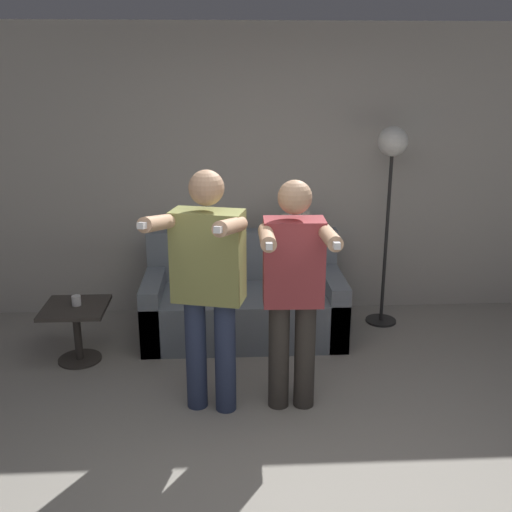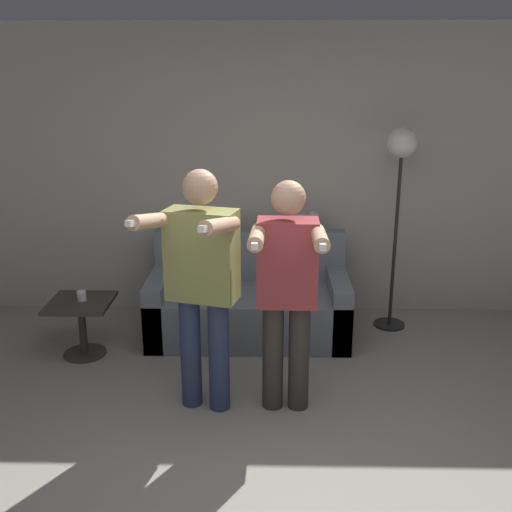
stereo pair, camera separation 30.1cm
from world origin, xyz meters
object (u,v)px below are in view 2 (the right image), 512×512
(cup, at_px, (82,296))
(cat, at_px, (301,221))
(floor_lamp, at_px, (401,166))
(side_table, at_px, (81,316))
(person_right, at_px, (287,284))
(couch, at_px, (249,304))
(person_left, at_px, (201,276))

(cup, bearing_deg, cat, 21.83)
(floor_lamp, distance_m, cup, 2.80)
(floor_lamp, height_order, side_table, floor_lamp)
(person_right, distance_m, cat, 1.50)
(cat, height_order, floor_lamp, floor_lamp)
(floor_lamp, bearing_deg, couch, -171.09)
(person_left, height_order, floor_lamp, floor_lamp)
(floor_lamp, bearing_deg, side_table, -166.43)
(couch, bearing_deg, floor_lamp, 8.91)
(person_right, distance_m, side_table, 1.86)
(person_left, distance_m, floor_lamp, 2.12)
(cat, height_order, side_table, cat)
(couch, distance_m, person_right, 1.38)
(cat, bearing_deg, person_left, -115.68)
(couch, height_order, floor_lamp, floor_lamp)
(person_left, distance_m, cat, 1.64)
(couch, relative_size, cup, 21.45)
(person_left, bearing_deg, cup, 158.05)
(person_left, xyz_separation_m, cat, (0.71, 1.48, -0.01))
(couch, height_order, cup, couch)
(couch, relative_size, person_right, 1.07)
(person_left, relative_size, cat, 4.05)
(person_right, bearing_deg, couch, 104.91)
(couch, distance_m, cup, 1.39)
(person_right, bearing_deg, person_left, -178.87)
(cat, bearing_deg, person_right, -96.33)
(couch, xyz_separation_m, cup, (-1.31, -0.41, 0.23))
(side_table, bearing_deg, couch, 17.85)
(person_left, distance_m, cup, 1.38)
(couch, height_order, side_table, couch)
(cat, height_order, cup, cat)
(couch, relative_size, side_table, 3.45)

